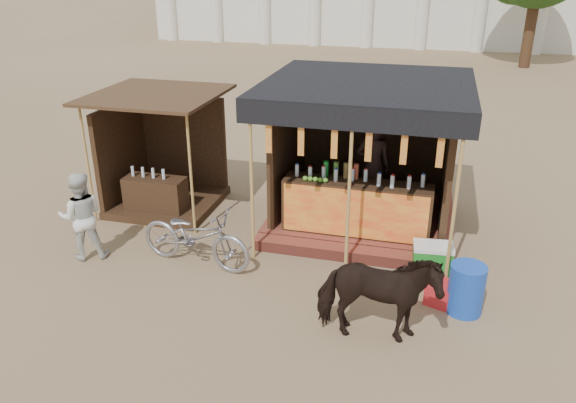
# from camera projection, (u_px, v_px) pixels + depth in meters

# --- Properties ---
(ground) EXTENTS (120.00, 120.00, 0.00)m
(ground) POSITION_uv_depth(u_px,v_px,m) (260.00, 313.00, 8.17)
(ground) COLOR #846B4C
(ground) RESTS_ON ground
(main_stall) EXTENTS (3.60, 3.61, 2.78)m
(main_stall) POSITION_uv_depth(u_px,v_px,m) (364.00, 174.00, 10.49)
(main_stall) COLOR brown
(main_stall) RESTS_ON ground
(secondary_stall) EXTENTS (2.40, 2.40, 2.38)m
(secondary_stall) POSITION_uv_depth(u_px,v_px,m) (159.00, 166.00, 11.44)
(secondary_stall) COLOR #3D2716
(secondary_stall) RESTS_ON ground
(cow) EXTENTS (1.67, 0.88, 1.36)m
(cow) POSITION_uv_depth(u_px,v_px,m) (377.00, 297.00, 7.34)
(cow) COLOR black
(cow) RESTS_ON ground
(motorbike) EXTENTS (2.10, 0.99, 1.06)m
(motorbike) POSITION_uv_depth(u_px,v_px,m) (195.00, 236.00, 9.26)
(motorbike) COLOR gray
(motorbike) RESTS_ON ground
(bystander) EXTENTS (0.93, 0.87, 1.54)m
(bystander) POSITION_uv_depth(u_px,v_px,m) (81.00, 216.00, 9.40)
(bystander) COLOR silver
(bystander) RESTS_ON ground
(blue_barrel) EXTENTS (0.68, 0.68, 0.76)m
(blue_barrel) POSITION_uv_depth(u_px,v_px,m) (466.00, 289.00, 8.06)
(blue_barrel) COLOR #1641AB
(blue_barrel) RESTS_ON ground
(red_crate) EXTENTS (0.55, 0.56, 0.32)m
(red_crate) POSITION_uv_depth(u_px,v_px,m) (443.00, 293.00, 8.35)
(red_crate) COLOR #AF1D20
(red_crate) RESTS_ON ground
(cooler) EXTENTS (0.68, 0.50, 0.46)m
(cooler) POSITION_uv_depth(u_px,v_px,m) (432.00, 257.00, 9.21)
(cooler) COLOR #1C7F25
(cooler) RESTS_ON ground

